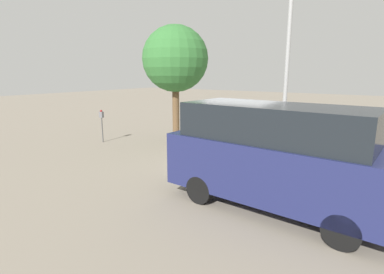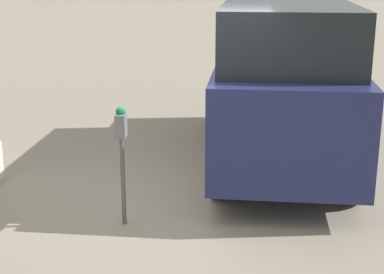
{
  "view_description": "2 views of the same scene",
  "coord_description": "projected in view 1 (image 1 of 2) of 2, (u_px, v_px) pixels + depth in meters",
  "views": [
    {
      "loc": [
        3.94,
        -7.84,
        3.04
      ],
      "look_at": [
        -1.02,
        -0.73,
        1.18
      ],
      "focal_mm": 28.0,
      "sensor_mm": 36.0,
      "label": 1
    },
    {
      "loc": [
        -6.7,
        -0.64,
        2.88
      ],
      "look_at": [
        -0.07,
        -0.29,
        0.91
      ],
      "focal_mm": 55.0,
      "sensor_mm": 36.0,
      "label": 2
    }
  ],
  "objects": [
    {
      "name": "parking_meter_far",
      "position": [
        102.0,
        118.0,
        13.22
      ],
      "size": [
        0.2,
        0.11,
        1.45
      ],
      "rotation": [
        0.0,
        0.0,
        0.01
      ],
      "color": "#4C4C4C",
      "rests_on": "ground"
    },
    {
      "name": "lamp_post",
      "position": [
        284.0,
        104.0,
        10.45
      ],
      "size": [
        0.44,
        0.44,
        6.4
      ],
      "color": "beige",
      "rests_on": "ground"
    },
    {
      "name": "ground_plane",
      "position": [
        233.0,
        175.0,
        9.13
      ],
      "size": [
        80.0,
        80.0,
        0.0
      ],
      "primitive_type": "plane",
      "color": "gray"
    },
    {
      "name": "parked_van",
      "position": [
        277.0,
        155.0,
        6.62
      ],
      "size": [
        5.08,
        2.13,
        2.37
      ],
      "rotation": [
        0.0,
        0.0,
        -0.06
      ],
      "color": "navy",
      "rests_on": "ground"
    },
    {
      "name": "street_tree",
      "position": [
        175.0,
        59.0,
        12.14
      ],
      "size": [
        2.68,
        2.68,
        4.94
      ],
      "color": "brown",
      "rests_on": "ground"
    },
    {
      "name": "parking_meter_near",
      "position": [
        225.0,
        137.0,
        9.6
      ],
      "size": [
        0.2,
        0.11,
        1.38
      ],
      "rotation": [
        0.0,
        0.0,
        0.01
      ],
      "color": "#4C4C4C",
      "rests_on": "ground"
    }
  ]
}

